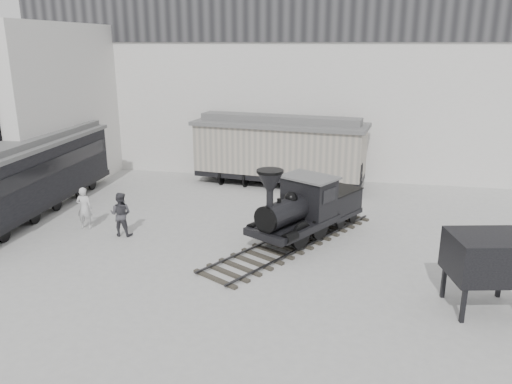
% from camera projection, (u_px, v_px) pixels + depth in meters
% --- Properties ---
extents(ground, '(90.00, 90.00, 0.00)m').
position_uv_depth(ground, '(239.00, 277.00, 17.73)').
color(ground, '#9E9E9B').
extents(north_wall, '(34.00, 2.51, 11.00)m').
position_uv_depth(north_wall, '(294.00, 84.00, 30.21)').
color(north_wall, silver).
rests_on(north_wall, ground).
extents(west_pavilion, '(7.00, 12.11, 9.00)m').
position_uv_depth(west_pavilion, '(30.00, 106.00, 28.47)').
color(west_pavilion, silver).
rests_on(west_pavilion, ground).
extents(locomotive, '(6.54, 9.19, 3.34)m').
position_uv_depth(locomotive, '(304.00, 211.00, 20.86)').
color(locomotive, '#332D26').
rests_on(locomotive, ground).
extents(boxcar, '(10.21, 4.35, 4.05)m').
position_uv_depth(boxcar, '(279.00, 149.00, 28.59)').
color(boxcar, black).
rests_on(boxcar, ground).
extents(passenger_coach, '(3.19, 12.94, 3.44)m').
position_uv_depth(passenger_coach, '(28.00, 175.00, 23.88)').
color(passenger_coach, black).
rests_on(passenger_coach, ground).
extents(visitor_a, '(0.73, 0.51, 1.91)m').
position_uv_depth(visitor_a, '(84.00, 208.00, 22.09)').
color(visitor_a, silver).
rests_on(visitor_a, ground).
extents(visitor_b, '(0.95, 0.75, 1.92)m').
position_uv_depth(visitor_b, '(121.00, 214.00, 21.29)').
color(visitor_b, '#3E3D43').
rests_on(visitor_b, ground).
extents(coal_hopper, '(2.58, 2.26, 2.44)m').
position_uv_depth(coal_hopper, '(487.00, 262.00, 15.15)').
color(coal_hopper, black).
rests_on(coal_hopper, ground).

